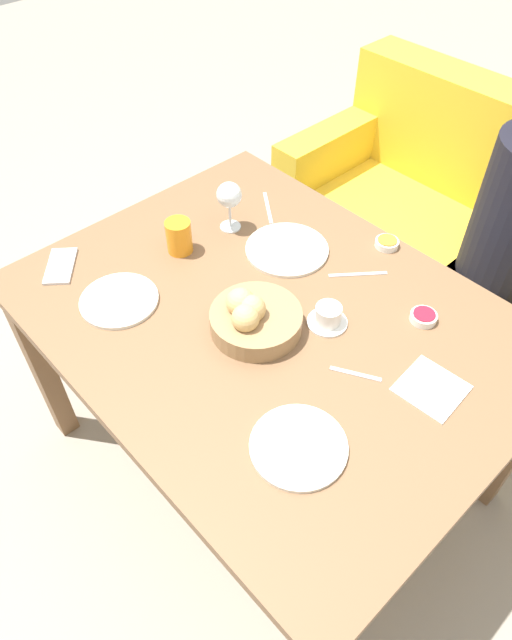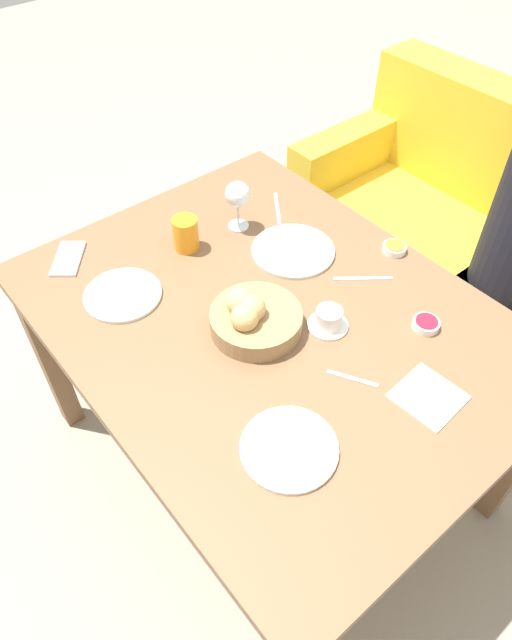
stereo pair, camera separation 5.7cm
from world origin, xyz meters
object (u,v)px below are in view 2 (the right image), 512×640
plate_near_left (123,295)px  spoon_coffee (352,378)px  fork_silver (277,208)px  knife_silver (363,278)px  jam_bowl_berry (426,324)px  bread_basket (253,317)px  cell_phone (68,259)px  couch (477,257)px  wine_glass (238,196)px  plate_far_center (293,251)px  coffee_cup (329,319)px  jam_bowl_honey (394,248)px  plate_near_right (289,448)px  juice_glass (186,234)px  napkin (428,396)px

plate_near_left → spoon_coffee: bearing=25.2°
fork_silver → spoon_coffee: 0.70m
knife_silver → jam_bowl_berry: bearing=-2.8°
bread_basket → cell_phone: bread_basket is taller
bread_basket → knife_silver: size_ratio=1.72×
spoon_coffee → cell_phone: bearing=-158.6°
couch → wine_glass: size_ratio=9.38×
knife_silver → spoon_coffee: (0.23, -0.28, 0.00)m
bread_basket → cell_phone: 0.60m
plate_far_center → bread_basket: bearing=-60.4°
couch → coffee_cup: size_ratio=13.87×
jam_bowl_honey → couch: bearing=94.2°
cell_phone → knife_silver: bearing=45.1°
couch → plate_far_center: bearing=-98.5°
plate_far_center → cell_phone: 0.65m
coffee_cup → cell_phone: coffee_cup is taller
plate_near_left → plate_near_right: 0.64m
jam_bowl_berry → cell_phone: bearing=-144.6°
plate_near_left → spoon_coffee: plate_near_left is taller
juice_glass → fork_silver: 0.34m
bread_basket → fork_silver: bread_basket is taller
cell_phone → spoon_coffee: bearing=21.4°
spoon_coffee → cell_phone: size_ratio=0.70×
couch → jam_bowl_honey: (0.05, -0.68, 0.44)m
bread_basket → spoon_coffee: bread_basket is taller
jam_bowl_honey → napkin: bearing=-40.2°
fork_silver → couch: bearing=67.9°
plate_near_left → coffee_cup: bearing=39.1°
jam_bowl_honey → plate_far_center: bearing=-128.7°
couch → jam_bowl_honey: 0.81m
fork_silver → cell_phone: 0.66m
juice_glass → cell_phone: (-0.17, -0.30, -0.05)m
jam_bowl_honey → fork_silver: jam_bowl_honey is taller
coffee_cup → plate_far_center: bearing=155.1°
bread_basket → plate_far_center: bearing=119.6°
plate_near_right → coffee_cup: bearing=123.0°
knife_silver → cell_phone: 0.85m
wine_glass → jam_bowl_honey: wine_glass is taller
juice_glass → jam_bowl_honey: size_ratio=1.45×
wine_glass → coffee_cup: 0.49m
knife_silver → spoon_coffee: bearing=-50.7°
wine_glass → spoon_coffee: size_ratio=1.37×
jam_bowl_berry → bread_basket: bearing=-128.9°
plate_near_left → wine_glass: size_ratio=1.35×
juice_glass → knife_silver: (0.42, 0.30, -0.05)m
wine_glass → knife_silver: size_ratio=1.14×
coffee_cup → napkin: bearing=4.3°
juice_glass → spoon_coffee: (0.65, 0.03, -0.05)m
plate_near_right → jam_bowl_honey: jam_bowl_honey is taller
jam_bowl_berry → cell_phone: size_ratio=0.43×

